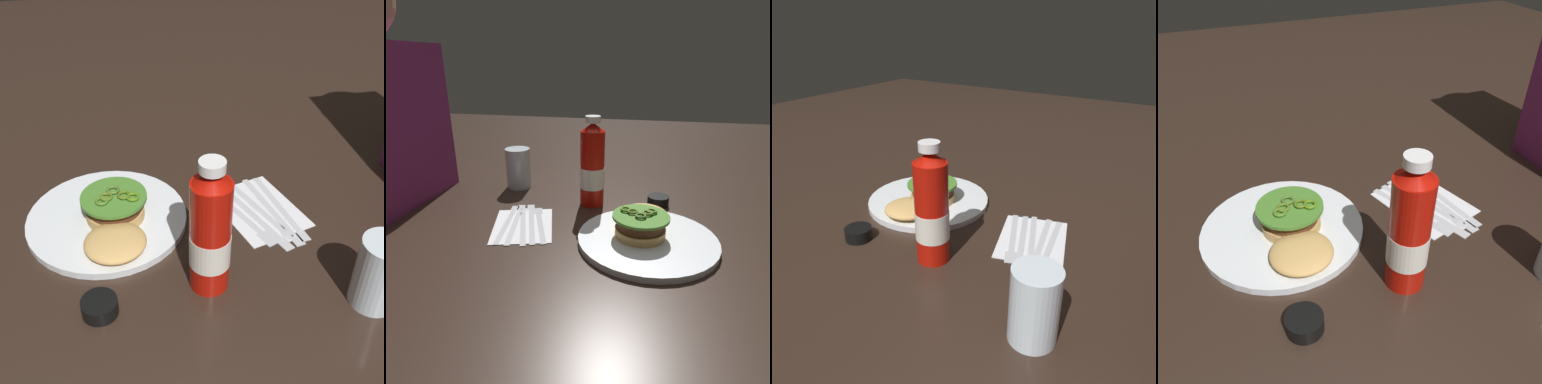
{
  "view_description": "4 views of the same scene",
  "coord_description": "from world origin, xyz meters",
  "views": [
    {
      "loc": [
        0.65,
        -0.14,
        0.58
      ],
      "look_at": [
        -0.01,
        -0.01,
        0.07
      ],
      "focal_mm": 45.98,
      "sensor_mm": 36.0,
      "label": 1
    },
    {
      "loc": [
        -0.68,
        -0.15,
        0.35
      ],
      "look_at": [
        0.04,
        0.01,
        0.07
      ],
      "focal_mm": 32.08,
      "sensor_mm": 36.0,
      "label": 2
    },
    {
      "loc": [
        0.61,
        0.36,
        0.42
      ],
      "look_at": [
        0.02,
        -0.02,
        0.09
      ],
      "focal_mm": 35.75,
      "sensor_mm": 36.0,
      "label": 3
    },
    {
      "loc": [
        0.51,
        -0.25,
        0.49
      ],
      "look_at": [
        -0.01,
        -0.04,
        0.08
      ],
      "focal_mm": 37.88,
      "sensor_mm": 36.0,
      "label": 4
    }
  ],
  "objects": [
    {
      "name": "burger_sandwich",
      "position": [
        -0.0,
        -0.14,
        0.03
      ],
      "size": [
        0.19,
        0.12,
        0.05
      ],
      "color": "tan",
      "rests_on": "dinner_plate"
    },
    {
      "name": "spoon_utensil",
      "position": [
        0.01,
        0.13,
        0.0
      ],
      "size": [
        0.19,
        0.08,
        0.0
      ],
      "color": "silver",
      "rests_on": "napkin"
    },
    {
      "name": "dinner_plate",
      "position": [
        -0.04,
        -0.16,
        0.01
      ],
      "size": [
        0.29,
        0.29,
        0.01
      ],
      "primitive_type": "cylinder",
      "color": "white",
      "rests_on": "ground_plane"
    },
    {
      "name": "ground_plane",
      "position": [
        0.0,
        0.0,
        0.0
      ],
      "size": [
        3.0,
        3.0,
        0.0
      ],
      "primitive_type": "plane",
      "color": "black"
    },
    {
      "name": "condiment_cup",
      "position": [
        0.17,
        -0.18,
        0.01
      ],
      "size": [
        0.05,
        0.05,
        0.03
      ],
      "primitive_type": "cylinder",
      "color": "black",
      "rests_on": "ground_plane"
    },
    {
      "name": "napkin",
      "position": [
        -0.02,
        0.12,
        0.0
      ],
      "size": [
        0.2,
        0.17,
        0.0
      ],
      "primitive_type": "cube",
      "rotation": [
        0.0,
        0.0,
        0.28
      ],
      "color": "white",
      "rests_on": "ground_plane"
    },
    {
      "name": "fork_utensil",
      "position": [
        0.01,
        0.09,
        0.0
      ],
      "size": [
        0.18,
        0.09,
        0.0
      ],
      "color": "silver",
      "rests_on": "napkin"
    },
    {
      "name": "table_knife",
      "position": [
        0.0,
        0.15,
        0.0
      ],
      "size": [
        0.21,
        0.06,
        0.0
      ],
      "color": "silver",
      "rests_on": "napkin"
    },
    {
      "name": "butter_knife",
      "position": [
        0.01,
        0.11,
        0.0
      ],
      "size": [
        0.2,
        0.09,
        0.0
      ],
      "color": "silver",
      "rests_on": "napkin"
    },
    {
      "name": "steak_knife",
      "position": [
        -0.01,
        0.16,
        0.0
      ],
      "size": [
        0.2,
        0.05,
        0.0
      ],
      "color": "silver",
      "rests_on": "napkin"
    },
    {
      "name": "ketchup_bottle",
      "position": [
        0.14,
        -0.01,
        0.1
      ],
      "size": [
        0.06,
        0.06,
        0.23
      ],
      "color": "#B71108",
      "rests_on": "ground_plane"
    },
    {
      "name": "water_glass",
      "position": [
        0.22,
        0.22,
        0.06
      ],
      "size": [
        0.07,
        0.07,
        0.12
      ],
      "primitive_type": "cylinder",
      "color": "silver",
      "rests_on": "ground_plane"
    }
  ]
}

